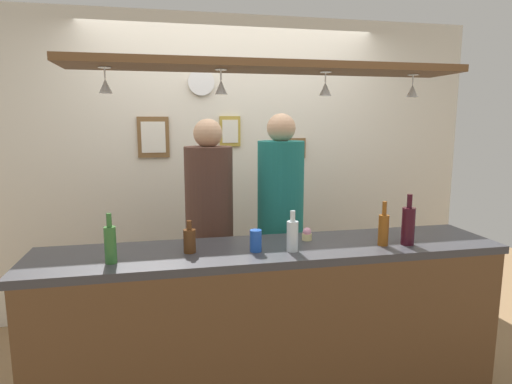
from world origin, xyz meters
TOP-DOWN VIEW (x-y plane):
  - ground_plane at (0.00, 0.00)m, footprint 8.00×8.00m
  - back_wall at (0.00, 1.10)m, footprint 4.40×0.06m
  - bar_counter at (0.00, -0.50)m, footprint 2.70×0.55m
  - overhead_glass_rack at (0.00, -0.30)m, footprint 2.20×0.36m
  - hanging_wineglass_far_left at (-0.88, -0.28)m, footprint 0.07×0.07m
  - hanging_wineglass_left at (-0.28, -0.32)m, footprint 0.07×0.07m
  - hanging_wineglass_center_left at (0.31, -0.32)m, footprint 0.07×0.07m
  - hanging_wineglass_center at (0.87, -0.29)m, footprint 0.07×0.07m
  - person_middle_brown_shirt at (-0.29, 0.34)m, footprint 0.34×0.34m
  - person_right_teal_shirt at (0.24, 0.34)m, footprint 0.34×0.34m
  - bottle_wine_dark_red at (0.79, -0.47)m, footprint 0.08×0.08m
  - bottle_beer_brown_stubby at (-0.47, -0.36)m, footprint 0.07×0.07m
  - bottle_soda_clear at (0.09, -0.45)m, footprint 0.06×0.06m
  - bottle_beer_green_import at (-0.87, -0.46)m, footprint 0.06×0.06m
  - bottle_beer_amber_tall at (0.64, -0.45)m, footprint 0.06×0.06m
  - drink_can at (-0.11, -0.41)m, footprint 0.07×0.07m
  - cupcake at (0.24, -0.25)m, footprint 0.06×0.06m
  - picture_frame_lower_pair at (0.51, 1.06)m, footprint 0.30×0.02m
  - picture_frame_crest at (-0.03, 1.06)m, footprint 0.18×0.02m
  - picture_frame_caricature at (-0.68, 1.06)m, footprint 0.26×0.02m
  - wall_clock at (-0.27, 1.05)m, footprint 0.22×0.03m

SIDE VIEW (x-z plane):
  - ground_plane at x=0.00m, z-range 0.00..0.00m
  - bar_counter at x=0.00m, z-range 0.18..1.17m
  - cupcake at x=0.24m, z-range 0.99..1.07m
  - person_middle_brown_shirt at x=-0.29m, z-range 0.18..1.91m
  - drink_can at x=-0.11m, z-range 0.99..1.11m
  - bottle_beer_brown_stubby at x=-0.47m, z-range 0.97..1.15m
  - person_right_teal_shirt at x=0.24m, z-range 0.19..1.95m
  - bottle_soda_clear at x=0.09m, z-range 0.97..1.20m
  - bottle_beer_amber_tall at x=0.64m, z-range 0.96..1.22m
  - bottle_beer_green_import at x=-0.87m, z-range 0.96..1.22m
  - bottle_wine_dark_red at x=0.79m, z-range 0.96..1.26m
  - back_wall at x=0.00m, z-range 0.00..2.60m
  - picture_frame_lower_pair at x=0.51m, z-range 1.38..1.56m
  - picture_frame_caricature at x=-0.68m, z-range 1.40..1.74m
  - picture_frame_crest at x=-0.03m, z-range 1.49..1.75m
  - hanging_wineglass_far_left at x=-0.88m, z-range 1.82..1.96m
  - hanging_wineglass_left at x=-0.28m, z-range 1.82..1.96m
  - hanging_wineglass_center_left at x=0.31m, z-range 1.82..1.96m
  - hanging_wineglass_center at x=0.87m, z-range 1.82..1.96m
  - overhead_glass_rack at x=0.00m, z-range 1.98..2.02m
  - wall_clock at x=-0.27m, z-range 1.92..2.14m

